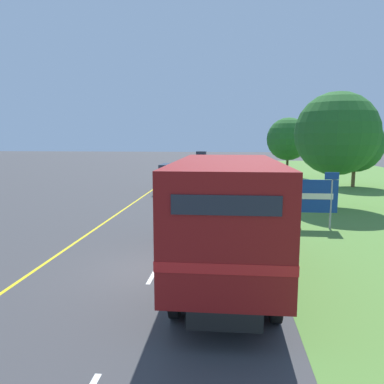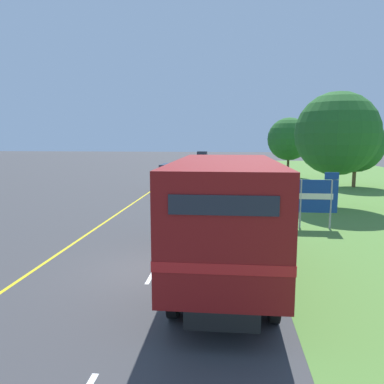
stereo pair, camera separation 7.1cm
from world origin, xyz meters
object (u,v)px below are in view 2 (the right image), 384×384
roadside_tree_far (289,139)px  lead_car_grey_ahead (202,158)px  lead_car_silver_ahead (224,165)px  horse_trailer_truck (225,211)px  lead_car_white (172,178)px  roadside_tree_mid (356,144)px  highway_sign (317,197)px  roadside_tree_near (337,134)px

roadside_tree_far → lead_car_grey_ahead: bearing=118.1°
lead_car_silver_ahead → lead_car_grey_ahead: (-3.61, 15.56, 0.05)m
horse_trailer_truck → lead_car_silver_ahead: bearing=90.9°
horse_trailer_truck → lead_car_white: bearing=103.6°
horse_trailer_truck → roadside_tree_mid: 23.91m
lead_car_white → roadside_tree_far: roadside_tree_far is taller
lead_car_silver_ahead → highway_sign: highway_sign is taller
horse_trailer_truck → roadside_tree_far: (6.18, 29.05, 1.98)m
lead_car_white → lead_car_silver_ahead: (3.71, 15.30, -0.09)m
lead_car_silver_ahead → lead_car_grey_ahead: 15.98m
lead_car_silver_ahead → roadside_tree_mid: size_ratio=0.74×
lead_car_silver_ahead → roadside_tree_near: size_ratio=0.65×
horse_trailer_truck → lead_car_white: 18.07m
lead_car_white → roadside_tree_far: 15.79m
roadside_tree_near → roadside_tree_far: size_ratio=1.09×
highway_sign → lead_car_grey_ahead: bearing=101.0°
lead_car_silver_ahead → highway_sign: bearing=-80.3°
lead_car_white → roadside_tree_near: size_ratio=0.67×
lead_car_grey_ahead → roadside_tree_near: 38.14m
lead_car_white → highway_sign: 13.90m
lead_car_white → highway_sign: (8.23, -11.20, 0.41)m
horse_trailer_truck → roadside_tree_mid: size_ratio=1.53×
highway_sign → roadside_tree_mid: roadside_tree_mid is taller
roadside_tree_near → roadside_tree_mid: size_ratio=1.15×
lead_car_grey_ahead → highway_sign: (8.14, -42.06, 0.45)m
lead_car_silver_ahead → highway_sign: 26.89m
highway_sign → roadside_tree_mid: size_ratio=0.44×
roadside_tree_near → horse_trailer_truck: bearing=-117.7°
lead_car_white → roadside_tree_mid: bearing=15.0°
lead_car_grey_ahead → roadside_tree_far: (10.32, -19.36, 2.94)m
lead_car_grey_ahead → roadside_tree_far: size_ratio=0.64×
roadside_tree_near → roadside_tree_mid: (4.19, 9.61, -0.76)m
roadside_tree_near → roadside_tree_mid: bearing=66.4°
horse_trailer_truck → roadside_tree_far: roadside_tree_far is taller
lead_car_grey_ahead → lead_car_silver_ahead: bearing=-76.9°
lead_car_grey_ahead → roadside_tree_mid: bearing=-61.6°
horse_trailer_truck → roadside_tree_mid: bearing=64.1°
lead_car_silver_ahead → roadside_tree_near: bearing=-72.1°
lead_car_white → lead_car_silver_ahead: 15.74m
lead_car_silver_ahead → horse_trailer_truck: bearing=-89.1°
roadside_tree_far → roadside_tree_near: bearing=-89.8°
horse_trailer_truck → roadside_tree_far: size_ratio=1.45×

